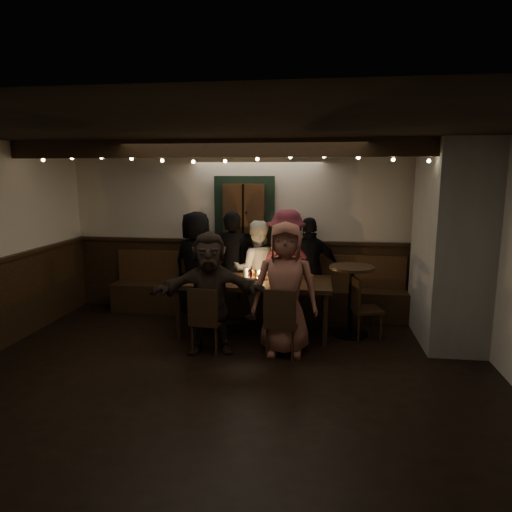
# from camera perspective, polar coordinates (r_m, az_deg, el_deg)

# --- Properties ---
(room) EXTENTS (6.02, 5.01, 2.62)m
(room) POSITION_cam_1_polar(r_m,az_deg,el_deg) (6.14, 8.76, -0.29)
(room) COLOR black
(room) RESTS_ON ground
(dining_table) EXTENTS (2.10, 0.90, 0.91)m
(dining_table) POSITION_cam_1_polar(r_m,az_deg,el_deg) (6.26, -0.28, -3.62)
(dining_table) COLOR black
(dining_table) RESTS_ON ground
(chair_near_left) EXTENTS (0.43, 0.43, 0.84)m
(chair_near_left) POSITION_cam_1_polar(r_m,az_deg,el_deg) (5.63, -6.30, -7.52)
(chair_near_left) COLOR black
(chair_near_left) RESTS_ON ground
(chair_near_right) EXTENTS (0.43, 0.43, 0.86)m
(chair_near_right) POSITION_cam_1_polar(r_m,az_deg,el_deg) (5.49, 3.17, -7.84)
(chair_near_right) COLOR black
(chair_near_right) RESTS_ON ground
(chair_end) EXTENTS (0.46, 0.46, 0.83)m
(chair_end) POSITION_cam_1_polar(r_m,az_deg,el_deg) (6.29, 12.99, -5.85)
(chair_end) COLOR black
(chair_end) RESTS_ON ground
(high_top) EXTENTS (0.60, 0.60, 0.96)m
(high_top) POSITION_cam_1_polar(r_m,az_deg,el_deg) (6.34, 11.81, -4.39)
(high_top) COLOR black
(high_top) RESTS_ON ground
(person_a) EXTENTS (0.91, 0.73, 1.63)m
(person_a) POSITION_cam_1_polar(r_m,az_deg,el_deg) (7.07, -7.45, -1.02)
(person_a) COLOR black
(person_a) RESTS_ON ground
(person_b) EXTENTS (0.62, 0.43, 1.63)m
(person_b) POSITION_cam_1_polar(r_m,az_deg,el_deg) (7.01, -2.99, -1.01)
(person_b) COLOR black
(person_b) RESTS_ON ground
(person_c) EXTENTS (0.82, 0.70, 1.50)m
(person_c) POSITION_cam_1_polar(r_m,az_deg,el_deg) (6.91, 0.07, -1.73)
(person_c) COLOR white
(person_c) RESTS_ON ground
(person_d) EXTENTS (1.17, 0.79, 1.67)m
(person_d) POSITION_cam_1_polar(r_m,az_deg,el_deg) (6.85, 3.84, -1.14)
(person_d) COLOR #541C28
(person_d) RESTS_ON ground
(person_e) EXTENTS (0.97, 0.56, 1.55)m
(person_e) POSITION_cam_1_polar(r_m,az_deg,el_deg) (6.89, 6.74, -1.62)
(person_e) COLOR black
(person_e) RESTS_ON ground
(person_f) EXTENTS (1.46, 0.69, 1.51)m
(person_f) POSITION_cam_1_polar(r_m,az_deg,el_deg) (5.60, -5.82, -4.61)
(person_f) COLOR black
(person_f) RESTS_ON ground
(person_g) EXTENTS (0.82, 0.55, 1.63)m
(person_g) POSITION_cam_1_polar(r_m,az_deg,el_deg) (5.53, 3.63, -4.11)
(person_g) COLOR #965A4B
(person_g) RESTS_ON ground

